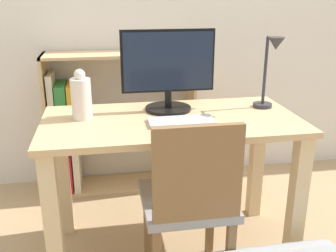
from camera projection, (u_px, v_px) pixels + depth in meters
ground_plane at (171, 247)px, 2.14m from camera, size 10.00×10.00×0.00m
desk at (171, 148)px, 1.94m from camera, size 1.24×0.62×0.74m
monitor at (168, 67)px, 1.96m from camera, size 0.47×0.23×0.41m
keyboard at (181, 121)px, 1.82m from camera, size 0.31×0.14×0.02m
vase at (81, 97)px, 1.86m from camera, size 0.10×0.10×0.24m
desk_lamp at (270, 66)px, 1.95m from camera, size 0.10×0.19×0.37m
chair at (190, 200)px, 1.70m from camera, size 0.40×0.40×0.85m
bookshelf at (95, 128)px, 2.65m from camera, size 0.97×0.28×0.94m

